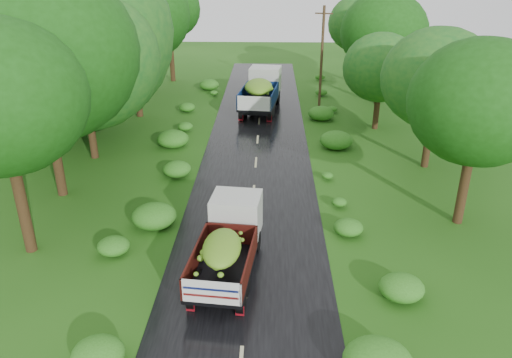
{
  "coord_description": "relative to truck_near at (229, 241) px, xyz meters",
  "views": [
    {
      "loc": [
        0.79,
        -11.35,
        11.35
      ],
      "look_at": [
        0.18,
        9.89,
        1.7
      ],
      "focal_mm": 35.0,
      "sensor_mm": 36.0,
      "label": 1
    }
  ],
  "objects": [
    {
      "name": "truck_near",
      "position": [
        0.0,
        0.0,
        0.0
      ],
      "size": [
        2.63,
        5.9,
        2.4
      ],
      "rotation": [
        0.0,
        0.0,
        -0.11
      ],
      "color": "black",
      "rests_on": "ground"
    },
    {
      "name": "road_lines",
      "position": [
        0.73,
        1.06,
        -1.34
      ],
      "size": [
        0.12,
        69.6,
        0.0
      ],
      "color": "#BFB78C",
      "rests_on": "road"
    },
    {
      "name": "road",
      "position": [
        0.73,
        0.06,
        -1.35
      ],
      "size": [
        6.5,
        80.0,
        0.02
      ],
      "primitive_type": "cube",
      "color": "black",
      "rests_on": "ground"
    },
    {
      "name": "trees_left",
      "position": [
        -9.65,
        15.54,
        5.21
      ],
      "size": [
        7.95,
        33.89,
        9.11
      ],
      "color": "black",
      "rests_on": "ground"
    },
    {
      "name": "shrubs",
      "position": [
        0.73,
        9.06,
        -1.01
      ],
      "size": [
        11.9,
        44.0,
        0.7
      ],
      "color": "#296818",
      "rests_on": "ground"
    },
    {
      "name": "trees_right",
      "position": [
        10.01,
        17.68,
        3.91
      ],
      "size": [
        4.95,
        30.75,
        7.41
      ],
      "color": "black",
      "rests_on": "ground"
    },
    {
      "name": "truck_far",
      "position": [
        0.85,
        22.05,
        0.3
      ],
      "size": [
        3.34,
        7.26,
        2.94
      ],
      "rotation": [
        0.0,
        0.0,
        -0.13
      ],
      "color": "black",
      "rests_on": "ground"
    },
    {
      "name": "utility_pole",
      "position": [
        5.52,
        23.18,
        2.65
      ],
      "size": [
        1.34,
        0.42,
        7.78
      ],
      "rotation": [
        0.0,
        0.0,
        -0.24
      ],
      "color": "#382616",
      "rests_on": "ground"
    }
  ]
}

